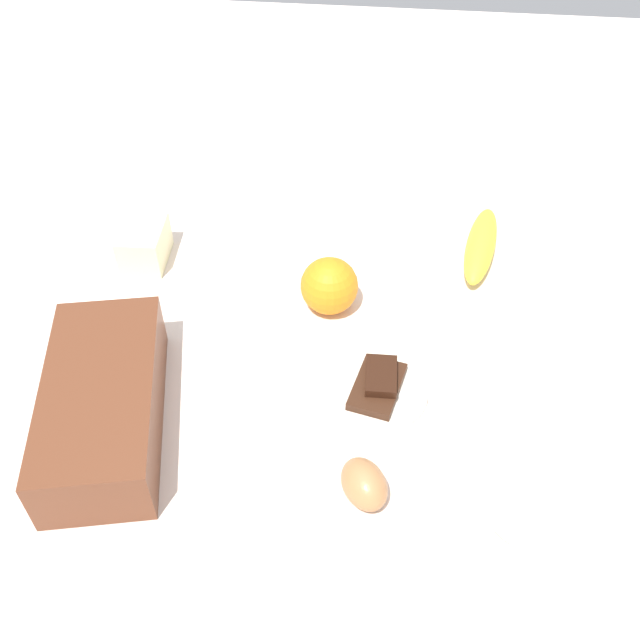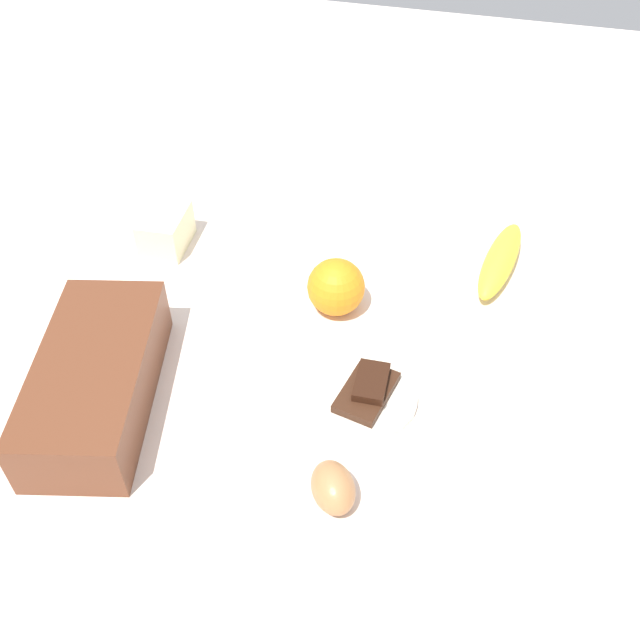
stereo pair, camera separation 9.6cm
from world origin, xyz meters
The scene contains 8 objects.
ground_plane centered at (0.00, 0.00, -0.01)m, with size 2.40×2.40×0.02m, color beige.
loaf_pan centered at (-0.17, 0.24, 0.04)m, with size 0.30×0.19×0.08m.
flour_bowl centered at (-0.27, -0.25, 0.03)m, with size 0.12×0.12×0.06m.
banana centered at (0.21, -0.23, 0.02)m, with size 0.19×0.04×0.04m, color yellow.
orange_fruit centered at (0.07, -0.01, 0.04)m, with size 0.08×0.08×0.08m, color orange.
butter_block centered at (0.14, 0.29, 0.03)m, with size 0.09×0.06×0.06m, color #F4EDB2.
egg_near_butter centered at (-0.24, -0.08, 0.02)m, with size 0.05×0.05×0.07m, color #AE7547.
chocolate_plate centered at (-0.09, -0.08, 0.01)m, with size 0.13×0.13×0.03m.
Camera 2 is at (-0.66, -0.17, 0.71)m, focal length 40.13 mm.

